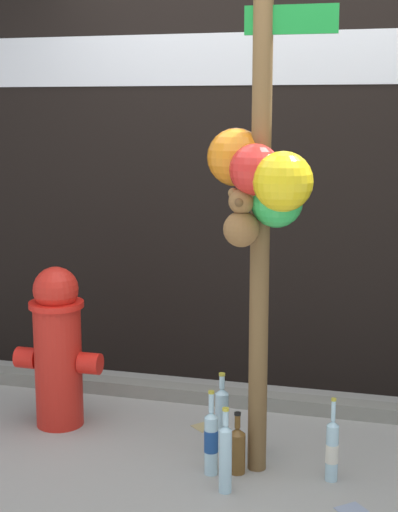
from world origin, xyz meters
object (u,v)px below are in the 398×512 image
object	(u,v)px
fire_hydrant	(58,346)
bottle_0	(222,418)
bottle_3	(256,423)
bottle_1	(237,449)
memorial_post	(261,153)
bottle_4	(332,450)
bottle_2	(225,457)
bottle_5	(210,441)

from	to	relation	value
fire_hydrant	bottle_0	xyz separation A→B (m)	(0.91, -0.08, -0.27)
bottle_0	bottle_3	size ratio (longest dim) A/B	1.00
bottle_0	bottle_1	bearing A→B (deg)	-60.43
memorial_post	fire_hydrant	xyz separation A→B (m)	(-1.12, 0.29, -1.04)
bottle_0	bottle_4	size ratio (longest dim) A/B	1.01
bottle_2	memorial_post	bearing A→B (deg)	65.06
bottle_2	bottle_3	xyz separation A→B (m)	(0.05, 0.41, -0.00)
bottle_1	bottle_2	bearing A→B (deg)	-93.33
memorial_post	fire_hydrant	bearing A→B (deg)	165.48
bottle_4	bottle_2	bearing A→B (deg)	-152.32
bottle_4	bottle_5	xyz separation A→B (m)	(-0.55, -0.08, 0.01)
memorial_post	bottle_3	xyz separation A→B (m)	(-0.04, 0.20, -1.31)
bottle_3	bottle_5	xyz separation A→B (m)	(-0.16, -0.26, -0.00)
memorial_post	bottle_0	size ratio (longest dim) A/B	6.38
fire_hydrant	bottle_3	world-z (taller)	fire_hydrant
bottle_0	memorial_post	bearing A→B (deg)	-44.13
bottle_4	bottle_5	bearing A→B (deg)	-171.73
fire_hydrant	bottle_2	bearing A→B (deg)	-26.04
bottle_1	bottle_2	distance (m)	0.20
bottle_1	bottle_5	bearing A→B (deg)	-160.62
bottle_0	bottle_1	size ratio (longest dim) A/B	1.34
fire_hydrant	bottle_5	size ratio (longest dim) A/B	2.13
bottle_5	bottle_3	bearing A→B (deg)	58.18
bottle_0	bottle_4	xyz separation A→B (m)	(0.56, -0.19, -0.02)
bottle_2	bottle_3	bearing A→B (deg)	82.44
fire_hydrant	bottle_3	distance (m)	1.11
bottle_2	bottle_0	bearing A→B (deg)	105.52
fire_hydrant	bottle_0	world-z (taller)	fire_hydrant
bottle_0	bottle_4	world-z (taller)	bottle_0
memorial_post	bottle_5	distance (m)	1.33
bottle_3	bottle_4	bearing A→B (deg)	-24.96
bottle_2	bottle_5	distance (m)	0.19
bottle_1	bottle_4	size ratio (longest dim) A/B	0.75
bottle_1	bottle_5	distance (m)	0.13
memorial_post	bottle_5	bearing A→B (deg)	-164.07
memorial_post	bottle_1	bearing A→B (deg)	-168.97
bottle_0	bottle_2	bearing A→B (deg)	-74.48
memorial_post	bottle_2	world-z (taller)	memorial_post
bottle_0	bottle_1	world-z (taller)	bottle_0
bottle_4	bottle_5	size ratio (longest dim) A/B	0.98
bottle_0	bottle_2	distance (m)	0.43
bottle_0	bottle_5	size ratio (longest dim) A/B	0.98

